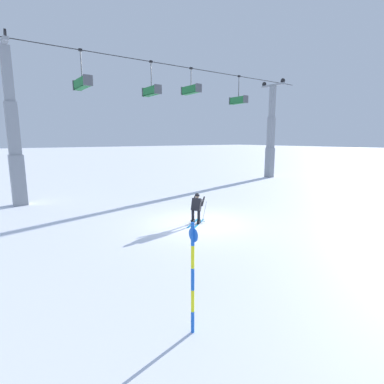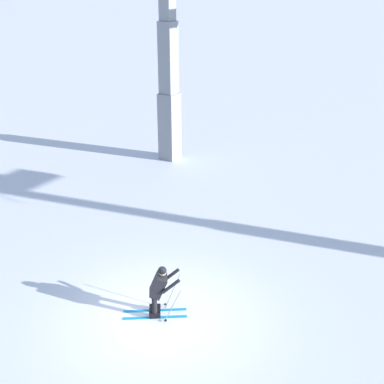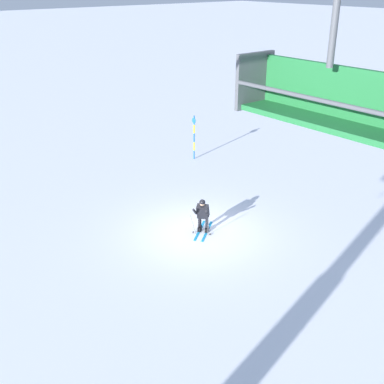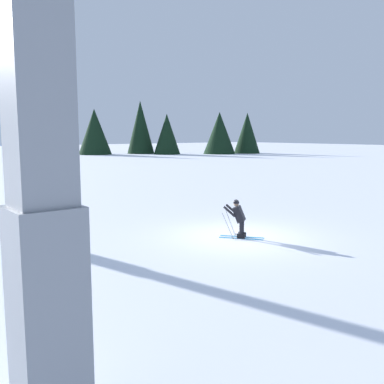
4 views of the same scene
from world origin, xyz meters
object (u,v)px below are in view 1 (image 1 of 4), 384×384
at_px(skier_carving_main, 197,206).
at_px(chairlift_seat_nearest, 81,83).
at_px(lift_tower_far, 271,137).
at_px(chairlift_seat_second, 151,90).
at_px(chairlift_seat_fourth, 238,100).
at_px(chairlift_seat_middle, 190,90).
at_px(lift_tower_near, 14,138).
at_px(trail_marker_pole, 193,275).

relative_size(skier_carving_main, chairlift_seat_nearest, 0.63).
relative_size(lift_tower_far, chairlift_seat_second, 3.96).
bearing_deg(chairlift_seat_fourth, chairlift_seat_middle, 180.00).
relative_size(lift_tower_near, chairlift_seat_middle, 4.58).
bearing_deg(chairlift_seat_middle, chairlift_seat_second, 180.00).
xyz_separation_m(lift_tower_far, chairlift_seat_fourth, (-4.63, 0.00, 3.29)).
bearing_deg(chairlift_seat_middle, trail_marker_pole, -125.24).
relative_size(lift_tower_near, lift_tower_far, 1.00).
height_order(lift_tower_far, chairlift_seat_second, lift_tower_far).
height_order(lift_tower_near, chairlift_seat_nearest, lift_tower_near).
bearing_deg(lift_tower_near, chairlift_seat_middle, 0.00).
bearing_deg(trail_marker_pole, chairlift_seat_second, 64.30).
relative_size(lift_tower_near, trail_marker_pole, 4.07).
bearing_deg(chairlift_seat_nearest, lift_tower_far, -0.00).
bearing_deg(skier_carving_main, lift_tower_far, 29.85).
bearing_deg(trail_marker_pole, lift_tower_near, 95.05).
bearing_deg(chairlift_seat_nearest, chairlift_seat_middle, -0.00).
bearing_deg(lift_tower_near, chairlift_seat_fourth, 0.00).
xyz_separation_m(chairlift_seat_nearest, chairlift_seat_second, (4.88, 0.00, -0.02)).
xyz_separation_m(chairlift_seat_middle, trail_marker_pole, (-10.96, -15.51, -6.40)).
distance_m(chairlift_seat_second, trail_marker_pole, 18.24).
bearing_deg(lift_tower_near, trail_marker_pole, -84.95).
height_order(chairlift_seat_nearest, chairlift_seat_fourth, same).
bearing_deg(lift_tower_near, lift_tower_far, 0.00).
bearing_deg(chairlift_seat_middle, skier_carving_main, -123.90).
distance_m(lift_tower_near, chairlift_seat_middle, 12.89).
bearing_deg(chairlift_seat_second, chairlift_seat_nearest, 180.00).
relative_size(chairlift_seat_nearest, chairlift_seat_second, 1.01).
relative_size(lift_tower_far, chairlift_seat_fourth, 3.91).
xyz_separation_m(lift_tower_near, chairlift_seat_fourth, (17.50, 0.00, 3.36)).
distance_m(lift_tower_near, trail_marker_pole, 15.80).
bearing_deg(trail_marker_pole, chairlift_seat_middle, 54.76).
xyz_separation_m(chairlift_seat_second, chairlift_seat_fourth, (8.66, -0.00, -0.02)).
distance_m(chairlift_seat_nearest, chairlift_seat_middle, 8.38).
relative_size(lift_tower_near, chairlift_seat_nearest, 3.93).
xyz_separation_m(skier_carving_main, chairlift_seat_fourth, (11.32, 9.15, 6.47)).
xyz_separation_m(lift_tower_far, chairlift_seat_second, (-13.29, 0.00, 3.30)).
relative_size(lift_tower_near, chairlift_seat_second, 3.96).
height_order(lift_tower_near, chairlift_seat_middle, lift_tower_near).
xyz_separation_m(lift_tower_near, lift_tower_far, (22.13, 0.00, 0.07)).
xyz_separation_m(skier_carving_main, trail_marker_pole, (-4.81, -6.36, 0.46)).
height_order(chairlift_seat_fourth, trail_marker_pole, chairlift_seat_fourth).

